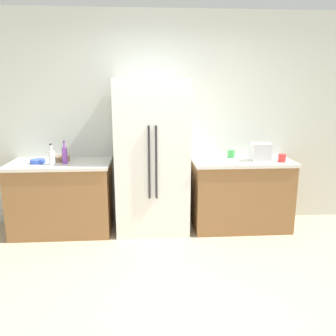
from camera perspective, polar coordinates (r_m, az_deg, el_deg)
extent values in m
plane|color=tan|center=(3.09, 2.21, -21.29)|extent=(10.17, 10.17, 0.00)
cube|color=silver|center=(4.49, -0.28, 7.95)|extent=(5.08, 0.10, 2.68)
cube|color=olive|center=(4.42, -17.15, -4.94)|extent=(1.17, 0.62, 0.84)
cube|color=silver|center=(4.31, -17.55, 0.63)|extent=(1.20, 0.65, 0.04)
cube|color=olive|center=(4.47, 11.93, -4.44)|extent=(1.19, 0.62, 0.84)
cube|color=silver|center=(4.36, 12.20, 1.09)|extent=(1.22, 0.65, 0.04)
cube|color=white|center=(4.17, -2.66, 1.79)|extent=(0.87, 0.61, 1.86)
cylinder|color=#262628|center=(3.86, -3.14, 0.86)|extent=(0.02, 0.02, 0.84)
cylinder|color=#262628|center=(3.86, -1.95, 0.87)|extent=(0.02, 0.02, 0.84)
cube|color=silver|center=(4.34, 15.11, 2.59)|extent=(0.23, 0.18, 0.21)
cylinder|color=purple|center=(4.21, -16.75, 1.98)|extent=(0.06, 0.06, 0.19)
cylinder|color=purple|center=(4.19, -16.87, 3.69)|extent=(0.02, 0.02, 0.07)
cylinder|color=#333338|center=(4.18, -16.91, 4.25)|extent=(0.03, 0.03, 0.02)
cylinder|color=white|center=(4.19, -18.74, 1.61)|extent=(0.07, 0.07, 0.16)
cylinder|color=white|center=(4.17, -18.86, 3.16)|extent=(0.03, 0.03, 0.07)
cylinder|color=#333338|center=(4.16, -18.90, 3.73)|extent=(0.03, 0.03, 0.02)
cylinder|color=green|center=(4.44, 10.43, 2.31)|extent=(0.09, 0.09, 0.10)
cylinder|color=red|center=(4.35, 18.40, 1.59)|extent=(0.09, 0.09, 0.10)
cylinder|color=blue|center=(4.34, -20.81, 1.06)|extent=(0.18, 0.18, 0.05)
cylinder|color=brown|center=(4.37, -17.17, 1.50)|extent=(0.18, 0.18, 0.06)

